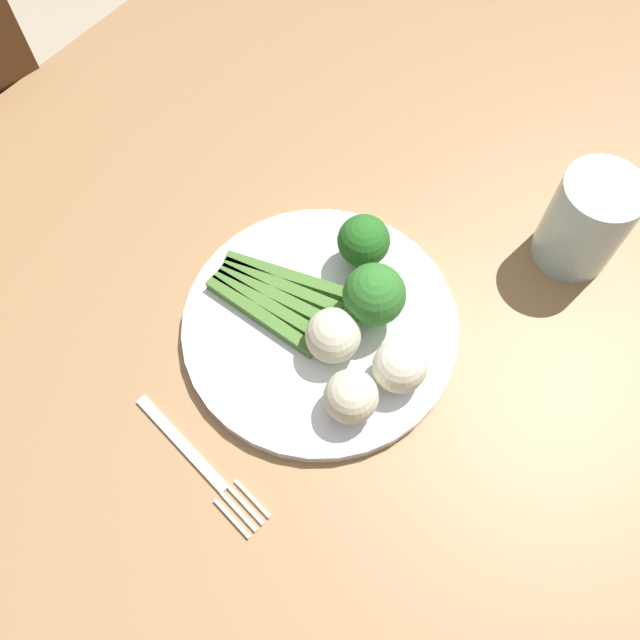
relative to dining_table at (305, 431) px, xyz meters
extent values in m
cube|color=#B7A88E|center=(0.00, 0.00, -0.66)|extent=(6.00, 6.00, 0.02)
cube|color=#9E754C|center=(0.00, 0.00, 0.07)|extent=(1.42, 1.06, 0.04)
cylinder|color=#9E754C|center=(-0.65, -0.47, -0.30)|extent=(0.07, 0.07, 0.70)
cylinder|color=brown|center=(-0.17, -0.90, -0.43)|extent=(0.04, 0.04, 0.45)
cylinder|color=brown|center=(-0.12, -0.56, -0.43)|extent=(0.04, 0.04, 0.45)
cylinder|color=white|center=(-0.07, -0.03, 0.10)|extent=(0.27, 0.27, 0.01)
cube|color=#47752D|center=(-0.04, -0.08, 0.11)|extent=(0.02, 0.13, 0.01)
cube|color=#47752D|center=(-0.05, -0.08, 0.11)|extent=(0.02, 0.13, 0.01)
cube|color=#47752D|center=(-0.06, -0.08, 0.11)|extent=(0.03, 0.13, 0.01)
cube|color=#47752D|center=(-0.08, -0.09, 0.11)|extent=(0.04, 0.13, 0.01)
cube|color=#47752D|center=(-0.09, -0.09, 0.11)|extent=(0.05, 0.13, 0.01)
cylinder|color=#568E33|center=(-0.15, -0.04, 0.11)|extent=(0.02, 0.02, 0.02)
sphere|color=#286B23|center=(-0.15, -0.04, 0.14)|extent=(0.05, 0.05, 0.05)
cylinder|color=#609E3D|center=(-0.11, 0.00, 0.11)|extent=(0.02, 0.02, 0.02)
sphere|color=#337A2D|center=(-0.11, 0.00, 0.15)|extent=(0.06, 0.06, 0.06)
sphere|color=beige|center=(-0.06, -0.01, 0.13)|extent=(0.05, 0.05, 0.05)
sphere|color=beige|center=(-0.02, 0.04, 0.13)|extent=(0.05, 0.05, 0.05)
sphere|color=silver|center=(-0.07, 0.06, 0.13)|extent=(0.05, 0.05, 0.05)
cube|color=silver|center=(0.10, -0.06, 0.09)|extent=(0.02, 0.12, 0.00)
cube|color=silver|center=(0.12, 0.02, 0.09)|extent=(0.01, 0.05, 0.00)
cube|color=silver|center=(0.11, 0.02, 0.09)|extent=(0.01, 0.05, 0.00)
cube|color=silver|center=(0.10, 0.02, 0.09)|extent=(0.01, 0.05, 0.00)
cube|color=silver|center=(0.10, 0.02, 0.09)|extent=(0.01, 0.05, 0.00)
cylinder|color=silver|center=(-0.30, 0.11, 0.14)|extent=(0.08, 0.08, 0.11)
camera|label=1|loc=(0.16, 0.14, 0.68)|focal=37.37mm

